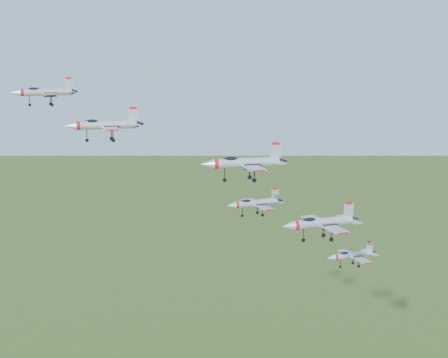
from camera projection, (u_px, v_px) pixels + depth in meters
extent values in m
cylinder|color=#B0B6BE|center=(46.00, 92.00, 105.22)|extent=(8.44, 2.02, 1.21)
cone|color=#B0B6BE|center=(15.00, 93.00, 103.39)|extent=(1.78, 1.37, 1.21)
cone|color=black|center=(75.00, 92.00, 106.98)|extent=(1.39, 1.15, 1.03)
ellipsoid|color=black|center=(33.00, 90.00, 104.38)|extent=(2.12, 1.07, 0.77)
cube|color=#B0B6BE|center=(49.00, 94.00, 102.96)|extent=(2.53, 4.28, 0.13)
cube|color=#B0B6BE|center=(46.00, 93.00, 107.70)|extent=(2.53, 4.28, 0.13)
cube|color=#B0B6BE|center=(69.00, 84.00, 106.37)|extent=(1.40, 0.25, 1.95)
cube|color=red|center=(68.00, 78.00, 106.17)|extent=(1.03, 0.23, 0.33)
cylinder|color=#B0B6BE|center=(107.00, 125.00, 102.29)|extent=(9.76, 1.53, 1.41)
cone|color=#B0B6BE|center=(70.00, 126.00, 100.62)|extent=(1.97, 1.43, 1.41)
cone|color=black|center=(141.00, 124.00, 103.90)|extent=(1.53, 1.22, 1.20)
ellipsoid|color=black|center=(92.00, 122.00, 101.51)|extent=(2.39, 1.04, 0.89)
cube|color=#B0B6BE|center=(110.00, 128.00, 99.56)|extent=(2.55, 4.79, 0.15)
cube|color=#B0B6BE|center=(106.00, 125.00, 105.25)|extent=(2.55, 4.79, 0.15)
cube|color=#B0B6BE|center=(133.00, 115.00, 103.28)|extent=(1.62, 0.15, 2.27)
cube|color=red|center=(133.00, 108.00, 103.05)|extent=(1.19, 0.17, 0.38)
cylinder|color=#B0B6BE|center=(246.00, 163.00, 85.38)|extent=(9.24, 1.73, 1.33)
cone|color=#B0B6BE|center=(207.00, 164.00, 84.11)|extent=(1.90, 1.41, 1.33)
cone|color=black|center=(283.00, 161.00, 86.61)|extent=(1.48, 1.19, 1.13)
ellipsoid|color=black|center=(230.00, 160.00, 84.77)|extent=(2.29, 1.05, 0.84)
cube|color=#B0B6BE|center=(254.00, 168.00, 82.75)|extent=(2.55, 4.59, 0.14)
cube|color=#B0B6BE|center=(242.00, 161.00, 88.21)|extent=(2.55, 4.59, 0.14)
cube|color=#B0B6BE|center=(276.00, 152.00, 86.09)|extent=(1.54, 0.19, 2.14)
cube|color=red|center=(276.00, 144.00, 85.87)|extent=(1.13, 0.19, 0.36)
cylinder|color=#B0B6BE|center=(256.00, 203.00, 114.13)|extent=(8.60, 2.29, 1.23)
cone|color=#B0B6BE|center=(231.00, 206.00, 112.14)|extent=(1.84, 1.43, 1.23)
cone|color=black|center=(280.00, 201.00, 116.05)|extent=(1.45, 1.20, 1.05)
ellipsoid|color=black|center=(246.00, 202.00, 113.23)|extent=(2.18, 1.14, 0.78)
cube|color=#B0B6BE|center=(264.00, 207.00, 111.87)|extent=(2.68, 4.40, 0.13)
cube|color=#B0B6BE|center=(251.00, 201.00, 116.64)|extent=(2.68, 4.40, 0.13)
cube|color=#B0B6BE|center=(275.00, 194.00, 115.40)|extent=(1.42, 0.29, 1.99)
cube|color=red|center=(275.00, 189.00, 115.20)|extent=(1.05, 0.26, 0.33)
cylinder|color=#B0B6BE|center=(323.00, 222.00, 97.51)|extent=(10.18, 2.26, 1.46)
cone|color=#B0B6BE|center=(288.00, 226.00, 95.40)|extent=(2.13, 1.62, 1.46)
cone|color=black|center=(355.00, 219.00, 99.54)|extent=(1.66, 1.36, 1.24)
ellipsoid|color=black|center=(309.00, 220.00, 96.55)|extent=(2.54, 1.24, 0.93)
cube|color=#B0B6BE|center=(334.00, 229.00, 94.76)|extent=(2.97, 5.13, 0.16)
cube|color=#B0B6BE|center=(314.00, 219.00, 100.53)|extent=(2.97, 5.13, 0.16)
cube|color=#B0B6BE|center=(349.00, 211.00, 98.82)|extent=(1.69, 0.27, 2.36)
cube|color=red|center=(349.00, 203.00, 98.59)|extent=(1.24, 0.25, 0.39)
cylinder|color=#B0B6BE|center=(353.00, 255.00, 120.13)|extent=(8.36, 2.00, 1.20)
cone|color=#B0B6BE|center=(331.00, 258.00, 118.32)|extent=(1.77, 1.35, 1.20)
cone|color=black|center=(374.00, 252.00, 121.88)|extent=(1.38, 1.14, 1.02)
ellipsoid|color=black|center=(344.00, 254.00, 119.31)|extent=(2.10, 1.05, 0.76)
cube|color=#B0B6BE|center=(361.00, 260.00, 117.90)|extent=(2.50, 4.24, 0.13)
cube|color=#B0B6BE|center=(346.00, 252.00, 122.59)|extent=(2.50, 4.24, 0.13)
cube|color=#B0B6BE|center=(370.00, 246.00, 121.27)|extent=(1.38, 0.24, 1.93)
cube|color=red|center=(370.00, 242.00, 121.08)|extent=(1.02, 0.23, 0.32)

